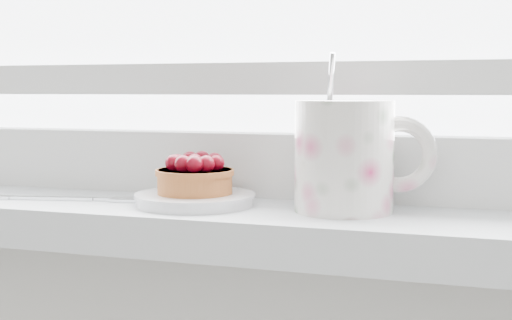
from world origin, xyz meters
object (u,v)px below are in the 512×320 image
at_px(raspberry_tart, 195,176).
at_px(fork, 79,199).
at_px(saucer, 195,199).
at_px(floral_mug, 348,154).

height_order(raspberry_tart, fork, raspberry_tart).
distance_m(saucer, raspberry_tart, 0.02).
distance_m(raspberry_tart, floral_mug, 0.16).
bearing_deg(raspberry_tart, floral_mug, 4.02).
relative_size(floral_mug, fork, 0.80).
bearing_deg(fork, saucer, 4.28).
height_order(raspberry_tart, floral_mug, floral_mug).
distance_m(floral_mug, fork, 0.29).
height_order(saucer, floral_mug, floral_mug).
relative_size(saucer, raspberry_tart, 1.54).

